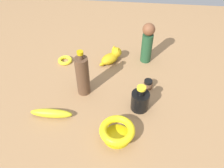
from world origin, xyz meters
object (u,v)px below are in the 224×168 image
bowl (117,131)px  bangle (65,60)px  nail_polish_jar (148,84)px  cat_figurine (112,56)px  banana (51,113)px  bottle_tall (83,75)px  person_figure_adult (147,42)px  bottle_short (140,100)px

bowl → bangle: size_ratio=1.86×
nail_polish_jar → cat_figurine: size_ratio=0.37×
nail_polish_jar → banana: bearing=118.1°
bottle_tall → banana: bearing=145.3°
bowl → bangle: 0.58m
bottle_tall → nail_polish_jar: bottle_tall is taller
bottle_tall → nail_polish_jar: bearing=-79.0°
banana → person_figure_adult: person_figure_adult is taller
cat_figurine → person_figure_adult: (0.03, -0.19, 0.09)m
bottle_tall → cat_figurine: bearing=-23.9°
cat_figurine → person_figure_adult: bearing=-81.0°
nail_polish_jar → bowl: bearing=157.4°
bottle_short → banana: bearing=103.0°
bangle → person_figure_adult: 0.47m
banana → bowl: 0.31m
banana → bowl: (-0.08, -0.30, 0.02)m
bottle_short → banana: bottle_short is taller
bottle_short → bottle_tall: bearing=74.1°
bottle_tall → bottle_short: bottle_tall is taller
bottle_tall → bowl: (-0.25, -0.19, -0.07)m
banana → nail_polish_jar: 0.49m
bowl → cat_figurine: size_ratio=1.20×
bottle_short → bowl: bottle_short is taller
person_figure_adult → bowl: bearing=167.6°
banana → nail_polish_jar: nail_polish_jar is taller
bangle → bottle_tall: bearing=-145.9°
bottle_short → bangle: bottle_short is taller
bottle_tall → bangle: bottle_tall is taller
bowl → cat_figurine: cat_figurine is taller
nail_polish_jar → person_figure_adult: 0.24m
bowl → cat_figurine: (0.50, 0.07, -0.01)m
bowl → bottle_short: bearing=-27.6°
banana → nail_polish_jar: bearing=27.1°
bowl → nail_polish_jar: bowl is taller
banana → bangle: (0.39, 0.03, -0.01)m
bottle_short → cat_figurine: (0.33, 0.16, -0.02)m
bottle_short → banana: (-0.09, 0.39, -0.03)m
bottle_short → bangle: 0.53m
bangle → cat_figurine: bearing=-84.0°
bottle_short → bowl: size_ratio=0.91×
bowl → bangle: (0.48, 0.34, -0.03)m
banana → person_figure_adult: 0.63m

